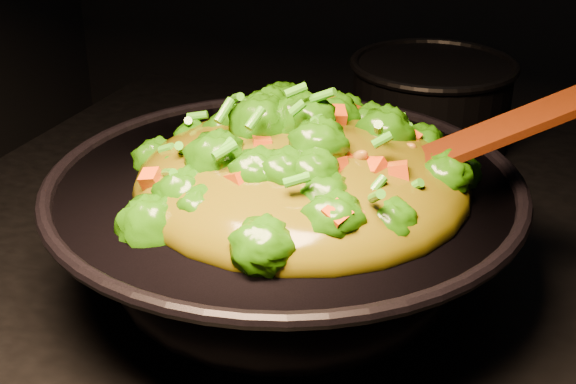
% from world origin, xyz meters
% --- Properties ---
extents(wok, '(0.56, 0.56, 0.13)m').
position_xyz_m(wok, '(-0.10, -0.12, 0.96)').
color(wok, black).
rests_on(wok, stovetop).
extents(stir_fry, '(0.40, 0.40, 0.11)m').
position_xyz_m(stir_fry, '(-0.08, -0.12, 1.08)').
color(stir_fry, '#1F5B06').
rests_on(stir_fry, wok).
extents(spatula, '(0.27, 0.16, 0.12)m').
position_xyz_m(spatula, '(0.06, -0.09, 1.08)').
color(spatula, '#3D1207').
rests_on(spatula, wok).
extents(back_pot, '(0.29, 0.29, 0.13)m').
position_xyz_m(back_pot, '(-0.05, 0.32, 0.96)').
color(back_pot, black).
rests_on(back_pot, stovetop).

